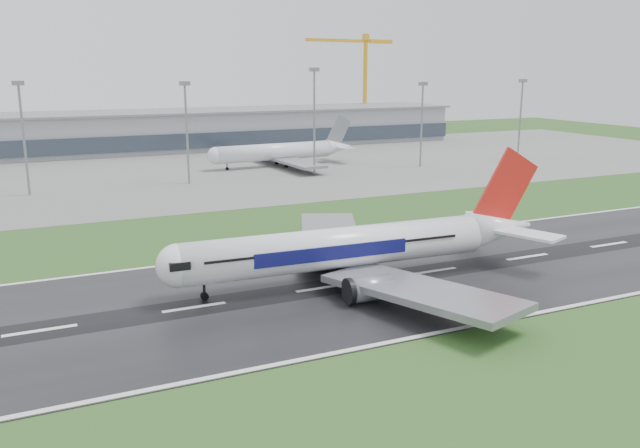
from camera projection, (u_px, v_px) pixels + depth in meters
name	position (u px, v px, depth m)	size (l,w,h in m)	color
ground	(433.00, 272.00, 107.69)	(520.00, 520.00, 0.00)	#264D1C
runway	(433.00, 271.00, 107.67)	(400.00, 45.00, 0.10)	black
apron	(220.00, 168.00, 218.12)	(400.00, 130.00, 0.08)	slate
terminal	(178.00, 131.00, 269.39)	(240.00, 36.00, 15.00)	gray
main_airliner	(364.00, 221.00, 101.39)	(64.15, 61.09, 18.94)	white
parked_airliner	(280.00, 143.00, 221.40)	(54.50, 50.75, 15.98)	silver
tower_crane	(365.00, 86.00, 317.59)	(49.17, 2.68, 48.20)	orange
floodmast_1	(24.00, 141.00, 168.75)	(0.64, 0.64, 28.45)	gray
floodmast_2	(187.00, 136.00, 186.10)	(0.64, 0.64, 27.95)	gray
floodmast_3	(314.00, 124.00, 201.88)	(0.64, 0.64, 31.71)	gray
floodmast_4	(422.00, 127.00, 218.43)	(0.64, 0.64, 27.10)	gray
floodmast_5	(520.00, 122.00, 235.49)	(0.64, 0.64, 27.75)	gray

